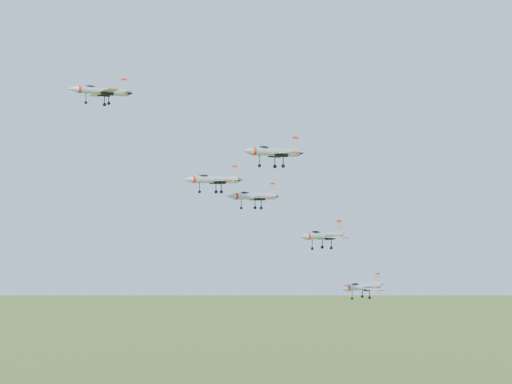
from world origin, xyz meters
TOP-DOWN VIEW (x-y plane):
  - jet_lead at (-20.34, 12.46)m, footprint 12.65×10.39m
  - jet_left_high at (-1.18, 4.44)m, footprint 12.74×10.48m
  - jet_right_high at (-2.16, -18.57)m, footprint 12.39×10.26m
  - jet_left_low at (9.62, 7.88)m, footprint 12.77×10.51m
  - jet_right_low at (13.05, -10.94)m, footprint 12.22×10.27m
  - jet_trail at (27.42, -4.34)m, footprint 11.72×9.68m

SIDE VIEW (x-z plane):
  - jet_trail at x=27.42m, z-range 122.47..125.61m
  - jet_right_low at x=13.05m, z-range 133.33..136.61m
  - jet_left_low at x=9.62m, z-range 140.26..143.68m
  - jet_left_high at x=-1.18m, z-range 143.44..146.85m
  - jet_right_high at x=-2.16m, z-range 147.48..150.79m
  - jet_lead at x=-20.34m, z-range 159.71..163.10m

